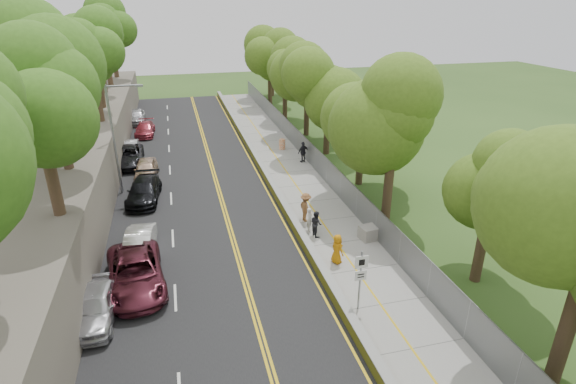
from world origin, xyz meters
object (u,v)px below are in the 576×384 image
(construction_barrel, at_px, (282,144))
(car_1, at_px, (139,245))
(car_2, at_px, (136,273))
(person_far, at_px, (303,152))
(signpost, at_px, (361,274))
(car_0, at_px, (96,305))
(streetlight, at_px, (116,132))
(painter_0, at_px, (337,249))
(concrete_block, at_px, (370,232))

(construction_barrel, distance_m, car_1, 20.74)
(car_2, distance_m, person_far, 20.51)
(car_1, relative_size, car_2, 0.72)
(signpost, height_order, car_0, signpost)
(streetlight, xyz_separation_m, car_1, (1.46, -9.60, -3.91))
(car_2, bearing_deg, construction_barrel, 52.14)
(car_0, bearing_deg, streetlight, 93.52)
(car_1, height_order, car_2, car_2)
(streetlight, distance_m, car_1, 10.46)
(car_1, xyz_separation_m, person_far, (13.20, 12.67, 0.24))
(streetlight, bearing_deg, car_2, -83.44)
(painter_0, bearing_deg, streetlight, 23.00)
(person_far, bearing_deg, signpost, 60.07)
(signpost, bearing_deg, car_0, 168.92)
(streetlight, height_order, car_0, streetlight)
(car_1, bearing_deg, concrete_block, -0.07)
(streetlight, distance_m, car_2, 13.25)
(car_1, bearing_deg, car_2, -84.29)
(signpost, bearing_deg, streetlight, 124.08)
(car_1, height_order, person_far, person_far)
(construction_barrel, bearing_deg, painter_0, -95.23)
(streetlight, height_order, car_2, streetlight)
(streetlight, distance_m, concrete_block, 18.88)
(signpost, relative_size, painter_0, 1.83)
(construction_barrel, distance_m, painter_0, 20.20)
(construction_barrel, bearing_deg, streetlight, -152.66)
(concrete_block, height_order, person_far, person_far)
(construction_barrel, distance_m, person_far, 4.16)
(car_2, distance_m, painter_0, 10.47)
(signpost, height_order, car_2, signpost)
(signpost, height_order, person_far, signpost)
(construction_barrel, xyz_separation_m, car_1, (-12.29, -16.71, 0.20))
(car_0, xyz_separation_m, car_2, (1.59, 2.12, 0.06))
(painter_0, bearing_deg, car_2, 68.36)
(car_1, distance_m, painter_0, 10.99)
(streetlight, height_order, person_far, streetlight)
(streetlight, relative_size, car_0, 1.83)
(car_0, height_order, person_far, person_far)
(concrete_block, relative_size, painter_0, 0.71)
(painter_0, bearing_deg, car_1, 52.46)
(streetlight, distance_m, person_far, 15.42)
(streetlight, relative_size, car_2, 1.38)
(construction_barrel, xyz_separation_m, painter_0, (-1.84, -20.11, 0.37))
(concrete_block, relative_size, car_1, 0.29)
(concrete_block, xyz_separation_m, car_2, (-13.31, -1.61, 0.39))
(painter_0, xyz_separation_m, person_far, (2.75, 16.08, 0.07))
(concrete_block, bearing_deg, car_2, -173.10)
(streetlight, xyz_separation_m, painter_0, (11.91, -13.00, -3.74))
(signpost, bearing_deg, concrete_block, 61.62)
(car_0, bearing_deg, painter_0, 12.24)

